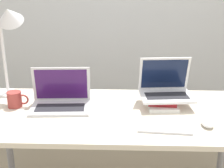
{
  "coord_description": "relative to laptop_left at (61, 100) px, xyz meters",
  "views": [
    {
      "loc": [
        0.05,
        -1.34,
        1.52
      ],
      "look_at": [
        -0.01,
        0.39,
        0.91
      ],
      "focal_mm": 50.0,
      "sensor_mm": 36.0,
      "label": 1
    }
  ],
  "objects": [
    {
      "name": "mouse",
      "position": [
        0.86,
        -0.23,
        -0.03
      ],
      "size": [
        0.07,
        0.11,
        0.04
      ],
      "color": "white",
      "rests_on": "desk"
    },
    {
      "name": "laptop_left",
      "position": [
        0.0,
        0.0,
        0.0
      ],
      "size": [
        0.38,
        0.26,
        0.25
      ],
      "color": "silver",
      "rests_on": "desk"
    },
    {
      "name": "desk_lamp",
      "position": [
        -0.34,
        0.18,
        0.43
      ],
      "size": [
        0.23,
        0.2,
        0.64
      ],
      "color": "white",
      "rests_on": "desk"
    },
    {
      "name": "wireless_keyboard",
      "position": [
        0.62,
        -0.28,
        -0.04
      ],
      "size": [
        0.3,
        0.14,
        0.01
      ],
      "color": "silver",
      "rests_on": "desk"
    },
    {
      "name": "mug",
      "position": [
        -0.29,
        -0.0,
        0.0
      ],
      "size": [
        0.13,
        0.09,
        0.1
      ],
      "color": "#9E3833",
      "rests_on": "desk"
    },
    {
      "name": "laptop_on_books",
      "position": [
        0.66,
        0.08,
        0.06
      ],
      "size": [
        0.34,
        0.26,
        0.24
      ],
      "color": "silver",
      "rests_on": "book_stack"
    },
    {
      "name": "book_stack",
      "position": [
        0.64,
        0.06,
        -0.02
      ],
      "size": [
        0.2,
        0.27,
        0.06
      ],
      "color": "white",
      "rests_on": "desk"
    },
    {
      "name": "desk",
      "position": [
        0.33,
        -0.06,
        -0.12
      ],
      "size": [
        1.73,
        0.78,
        0.73
      ],
      "color": "beige",
      "rests_on": "ground_plane"
    }
  ]
}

